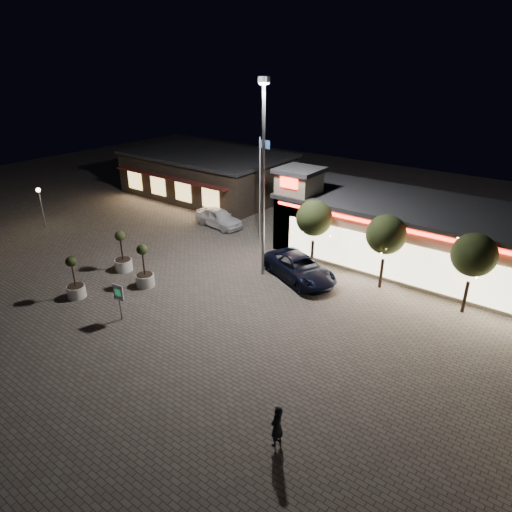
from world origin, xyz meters
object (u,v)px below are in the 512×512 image
Objects in this scene: pickup_truck at (300,268)px; pedestrian at (277,426)px; planter_mid at (75,285)px; planter_left at (123,258)px; valet_sign at (119,295)px; white_sedan at (219,218)px.

pickup_truck is 14.01m from pedestrian.
pickup_truck is 2.11× the size of planter_mid.
planter_mid is at bearing -95.75° from pedestrian.
planter_left is (-16.96, 6.15, -0.00)m from pedestrian.
valet_sign is (5.00, -4.07, 0.61)m from planter_left.
pedestrian is at bearing -19.92° from planter_left.
planter_mid is at bearing -167.67° from white_sedan.
valet_sign is at bearing -39.12° from planter_left.
valet_sign is (4.24, 0.04, 0.67)m from planter_mid.
planter_left is 6.47m from valet_sign.
white_sedan is 14.57m from planter_mid.
white_sedan is (-10.80, 4.27, 0.00)m from pickup_truck.
planter_mid reaches higher than white_sedan.
pedestrian is 12.15m from valet_sign.
valet_sign is at bearing 176.28° from pickup_truck.
pickup_truck is 3.20× the size of pedestrian.
planter_mid reaches higher than pedestrian.
pedestrian is 18.04m from planter_left.
planter_mid is 4.29m from valet_sign.
pedestrian reaches higher than pickup_truck.
planter_left reaches higher than white_sedan.
white_sedan is at bearing -131.90° from pedestrian.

